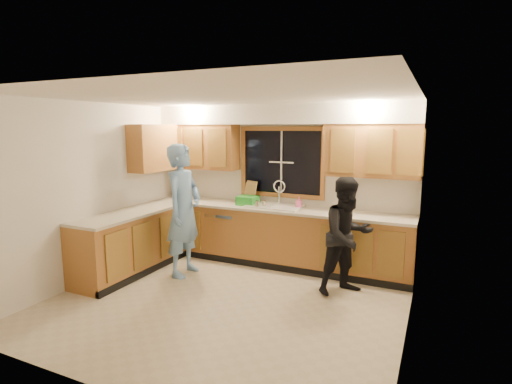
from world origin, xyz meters
TOP-DOWN VIEW (x-y plane):
  - floor at (0.00, 0.00)m, footprint 4.20×4.20m
  - ceiling at (0.00, 0.00)m, footprint 4.20×4.20m
  - wall_back at (0.00, 1.90)m, footprint 4.20×0.00m
  - wall_left at (-2.10, 0.00)m, footprint 0.00×3.80m
  - wall_right at (2.10, 0.00)m, footprint 0.00×3.80m
  - base_cabinets_back at (0.00, 1.60)m, footprint 4.20×0.60m
  - base_cabinets_left at (-1.80, 0.35)m, footprint 0.60×1.90m
  - countertop_back at (0.00, 1.58)m, footprint 4.20×0.63m
  - countertop_left at (-1.79, 0.35)m, footprint 0.63×1.90m
  - upper_cabinets_left at (-1.43, 1.73)m, footprint 1.35×0.33m
  - upper_cabinets_right at (1.43, 1.73)m, footprint 1.35×0.33m
  - upper_cabinets_return at (-1.94, 1.12)m, footprint 0.33×0.90m
  - soffit at (0.00, 1.72)m, footprint 4.20×0.35m
  - window_frame at (0.00, 1.89)m, footprint 1.44×0.03m
  - sink at (0.00, 1.60)m, footprint 0.86×0.52m
  - dishwasher at (-0.85, 1.59)m, footprint 0.60×0.56m
  - stove at (-1.80, -0.22)m, footprint 0.58×0.75m
  - man at (-1.03, 0.63)m, footprint 0.49×0.72m
  - woman at (1.29, 0.93)m, footprint 0.93×0.94m
  - knife_block at (-1.83, 1.65)m, footprint 0.11×0.09m
  - cutting_board at (-0.53, 1.82)m, footprint 0.28×0.20m
  - dish_crate at (-0.46, 1.59)m, footprint 0.31×0.29m
  - soap_bottle at (0.38, 1.65)m, footprint 0.09×0.09m
  - bowl at (1.07, 1.59)m, footprint 0.24×0.24m
  - can_left at (-0.21, 1.40)m, footprint 0.08×0.08m
  - can_right at (-0.14, 1.51)m, footprint 0.06×0.06m

SIDE VIEW (x-z plane):
  - floor at x=0.00m, z-range 0.00..0.00m
  - dishwasher at x=-0.85m, z-range 0.00..0.82m
  - base_cabinets_back at x=0.00m, z-range 0.00..0.88m
  - base_cabinets_left at x=-1.80m, z-range 0.00..0.88m
  - stove at x=-1.80m, z-range 0.00..0.90m
  - woman at x=1.29m, z-range 0.00..1.53m
  - sink at x=0.00m, z-range 0.58..1.15m
  - countertop_back at x=0.00m, z-range 0.88..0.92m
  - countertop_left at x=-1.79m, z-range 0.88..0.92m
  - bowl at x=1.07m, z-range 0.92..0.97m
  - man at x=-1.03m, z-range 0.00..1.92m
  - can_right at x=-0.14m, z-range 0.92..1.03m
  - can_left at x=-0.21m, z-range 0.92..1.04m
  - dish_crate at x=-0.46m, z-range 0.92..1.06m
  - soap_bottle at x=0.38m, z-range 0.92..1.10m
  - knife_block at x=-1.83m, z-range 0.92..1.12m
  - cutting_board at x=-0.53m, z-range 0.92..1.28m
  - wall_back at x=0.00m, z-range -0.85..3.35m
  - wall_left at x=-2.10m, z-range -0.65..3.15m
  - wall_right at x=2.10m, z-range -0.65..3.15m
  - window_frame at x=0.00m, z-range 1.03..2.17m
  - upper_cabinets_left at x=-1.43m, z-range 1.45..2.20m
  - upper_cabinets_right at x=1.43m, z-range 1.45..2.20m
  - upper_cabinets_return at x=-1.94m, z-range 1.45..2.20m
  - soffit at x=0.00m, z-range 2.20..2.50m
  - ceiling at x=0.00m, z-range 2.50..2.50m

